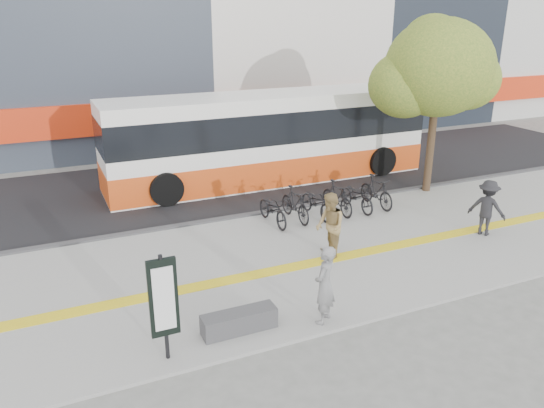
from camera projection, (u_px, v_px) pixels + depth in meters
name	position (u px, v px, depth m)	size (l,w,h in m)	color
ground	(320.00, 284.00, 13.22)	(120.00, 120.00, 0.00)	#62625E
sidewalk	(293.00, 259.00, 14.49)	(40.00, 7.00, 0.08)	slate
tactile_strip	(301.00, 265.00, 14.05)	(40.00, 0.45, 0.01)	yellow
street	(209.00, 184.00, 20.93)	(40.00, 8.00, 0.06)	black
curb	(246.00, 216.00, 17.49)	(40.00, 0.25, 0.14)	#363639
bench	(239.00, 321.00, 11.09)	(1.60, 0.45, 0.45)	#363639
signboard	(164.00, 300.00, 9.84)	(0.55, 0.10, 2.20)	black
street_tree	(436.00, 70.00, 18.59)	(4.40, 3.80, 6.31)	#332417
bus	(269.00, 140.00, 20.87)	(12.86, 3.05, 3.42)	white
bicycle_row	(326.00, 200.00, 17.39)	(4.54, 1.88, 1.09)	black
seated_woman	(325.00, 285.00, 11.21)	(0.64, 0.42, 1.77)	black
pedestrian_tan	(330.00, 226.00, 14.25)	(0.88, 0.69, 1.82)	#977C4B
pedestrian_dark	(487.00, 208.00, 15.76)	(1.10, 0.63, 1.70)	black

